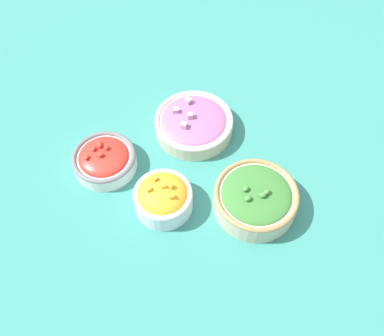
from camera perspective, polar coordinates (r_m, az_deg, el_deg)
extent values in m
plane|color=#337F75|center=(1.04, 0.00, -0.92)|extent=(3.00, 3.00, 0.00)
cylinder|color=beige|center=(1.11, 0.24, 5.74)|extent=(0.20, 0.20, 0.04)
torus|color=silver|center=(1.09, 0.24, 6.43)|extent=(0.20, 0.20, 0.01)
ellipsoid|color=#9E5B8E|center=(1.09, 0.24, 6.43)|extent=(0.17, 0.17, 0.03)
cube|color=#C699C1|center=(1.06, -1.09, 5.71)|extent=(0.02, 0.02, 0.01)
cube|color=#C699C1|center=(1.08, -0.23, 7.01)|extent=(0.02, 0.02, 0.01)
cube|color=#C699C1|center=(1.11, -0.50, 8.94)|extent=(0.02, 0.02, 0.01)
cube|color=#C699C1|center=(1.09, -2.16, 7.70)|extent=(0.02, 0.02, 0.01)
cylinder|color=silver|center=(0.98, -3.99, -4.16)|extent=(0.13, 0.13, 0.05)
torus|color=silver|center=(0.95, -4.08, -3.37)|extent=(0.13, 0.13, 0.01)
ellipsoid|color=orange|center=(0.95, -4.08, -3.37)|extent=(0.11, 0.11, 0.05)
cube|color=#F4A828|center=(0.93, -5.79, -2.80)|extent=(0.01, 0.01, 0.01)
cube|color=#F4A828|center=(0.93, -3.73, -2.43)|extent=(0.01, 0.01, 0.01)
cube|color=#F4A828|center=(0.93, -2.87, -2.45)|extent=(0.01, 0.01, 0.01)
cube|color=#F4A828|center=(0.95, -5.01, -1.44)|extent=(0.01, 0.01, 0.01)
cube|color=#F4A828|center=(0.92, -2.72, -3.79)|extent=(0.01, 0.01, 0.01)
cylinder|color=beige|center=(0.98, 8.41, -4.24)|extent=(0.19, 0.19, 0.05)
torus|color=#997A4C|center=(0.96, 8.60, -3.46)|extent=(0.19, 0.19, 0.01)
ellipsoid|color=#387533|center=(0.96, 8.60, -3.46)|extent=(0.16, 0.16, 0.03)
ellipsoid|color=#47893D|center=(0.94, 9.41, -3.58)|extent=(0.02, 0.02, 0.01)
ellipsoid|color=#47893D|center=(0.95, 9.93, -3.15)|extent=(0.02, 0.02, 0.01)
ellipsoid|color=#47893D|center=(0.93, 7.47, -4.05)|extent=(0.02, 0.02, 0.01)
ellipsoid|color=#47893D|center=(0.94, 7.18, -2.76)|extent=(0.01, 0.02, 0.01)
cylinder|color=silver|center=(1.06, -11.52, 0.88)|extent=(0.15, 0.15, 0.04)
torus|color=slate|center=(1.05, -11.69, 1.47)|extent=(0.15, 0.15, 0.01)
ellipsoid|color=red|center=(1.05, -11.69, 1.47)|extent=(0.12, 0.12, 0.04)
ellipsoid|color=red|center=(1.05, -12.33, 3.27)|extent=(0.02, 0.02, 0.01)
ellipsoid|color=red|center=(1.02, -12.12, 1.74)|extent=(0.02, 0.02, 0.01)
ellipsoid|color=red|center=(1.03, -13.90, 1.40)|extent=(0.01, 0.02, 0.01)
ellipsoid|color=red|center=(1.04, -12.19, 2.97)|extent=(0.02, 0.02, 0.01)
ellipsoid|color=red|center=(1.03, -11.35, 2.70)|extent=(0.02, 0.02, 0.01)
ellipsoid|color=red|center=(1.04, -13.00, 2.56)|extent=(0.02, 0.02, 0.01)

